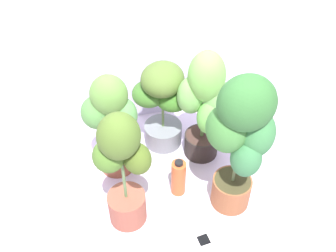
{
  "coord_description": "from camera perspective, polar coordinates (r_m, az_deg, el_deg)",
  "views": [
    {
      "loc": [
        -0.4,
        -1.39,
        1.95
      ],
      "look_at": [
        0.02,
        0.22,
        0.43
      ],
      "focal_mm": 40.27,
      "sensor_mm": 36.0,
      "label": 1
    }
  ],
  "objects": [
    {
      "name": "ground_plane",
      "position": [
        2.42,
        0.81,
        -10.99
      ],
      "size": [
        8.0,
        8.0,
        0.0
      ],
      "primitive_type": "plane",
      "color": "silver",
      "rests_on": "ground"
    },
    {
      "name": "potted_plant_front_right",
      "position": [
        2.02,
        11.03,
        -1.52
      ],
      "size": [
        0.43,
        0.36,
        0.94
      ],
      "color": "brown",
      "rests_on": "ground"
    },
    {
      "name": "potted_plant_front_left",
      "position": [
        2.01,
        -6.88,
        -6.29
      ],
      "size": [
        0.35,
        0.28,
        0.81
      ],
      "color": "brown",
      "rests_on": "ground"
    },
    {
      "name": "potted_plant_back_center",
      "position": [
        2.51,
        -0.8,
        3.99
      ],
      "size": [
        0.43,
        0.41,
        0.66
      ],
      "color": "slate",
      "rests_on": "ground"
    },
    {
      "name": "potted_plant_back_left",
      "position": [
        2.33,
        -8.57,
        0.81
      ],
      "size": [
        0.38,
        0.27,
        0.74
      ],
      "color": "#955239",
      "rests_on": "ground"
    },
    {
      "name": "potted_plant_back_right",
      "position": [
        2.38,
        5.65,
        3.68
      ],
      "size": [
        0.38,
        0.32,
        0.82
      ],
      "color": "black",
      "rests_on": "ground"
    },
    {
      "name": "hygrometer_box",
      "position": [
        2.25,
        5.41,
        -16.94
      ],
      "size": [
        0.09,
        0.09,
        0.03
      ],
      "rotation": [
        0.0,
        0.0,
        -3.04
      ],
      "color": "white",
      "rests_on": "ground"
    },
    {
      "name": "nutrient_bottle",
      "position": [
        2.36,
        1.59,
        -7.81
      ],
      "size": [
        0.09,
        0.09,
        0.28
      ],
      "color": "#C25628",
      "rests_on": "ground"
    }
  ]
}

